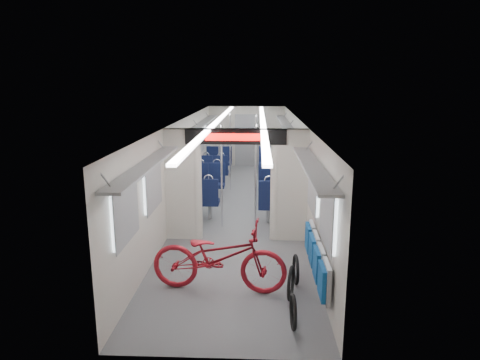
{
  "coord_description": "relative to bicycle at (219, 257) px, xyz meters",
  "views": [
    {
      "loc": [
        0.44,
        -10.46,
        3.21
      ],
      "look_at": [
        0.07,
        -1.83,
        1.22
      ],
      "focal_mm": 32.0,
      "sensor_mm": 36.0,
      "label": 1
    }
  ],
  "objects": [
    {
      "name": "seat_bay_near_right",
      "position": [
        1.08,
        4.28,
        0.01
      ],
      "size": [
        0.95,
        2.25,
        1.15
      ],
      "color": "black",
      "rests_on": "ground"
    },
    {
      "name": "bike_hoop_b",
      "position": [
        1.1,
        -0.27,
        -0.31
      ],
      "size": [
        0.16,
        0.53,
        0.54
      ],
      "primitive_type": "torus",
      "rotation": [
        1.57,
        0.0,
        1.36
      ],
      "color": "black",
      "rests_on": "ground"
    },
    {
      "name": "carriage",
      "position": [
        0.15,
        4.02,
        0.94
      ],
      "size": [
        12.0,
        12.02,
        2.31
      ],
      "color": "#515456",
      "rests_on": "ground"
    },
    {
      "name": "stanchion_near_right",
      "position": [
        0.54,
        3.16,
        0.59
      ],
      "size": [
        0.04,
        0.04,
        2.3
      ],
      "primitive_type": "cylinder",
      "color": "silver",
      "rests_on": "ground"
    },
    {
      "name": "seat_bay_far_right",
      "position": [
        1.08,
        7.7,
        -0.0
      ],
      "size": [
        0.93,
        2.15,
        1.12
      ],
      "color": "black",
      "rests_on": "ground"
    },
    {
      "name": "bike_hoop_c",
      "position": [
        1.22,
        0.26,
        -0.33
      ],
      "size": [
        0.08,
        0.5,
        0.5
      ],
      "primitive_type": "torus",
      "rotation": [
        1.57,
        0.0,
        1.63
      ],
      "color": "black",
      "rests_on": "ground"
    },
    {
      "name": "stanchion_far_left",
      "position": [
        -0.23,
        6.38,
        0.59
      ],
      "size": [
        0.04,
        0.04,
        2.3
      ],
      "primitive_type": "cylinder",
      "color": "silver",
      "rests_on": "ground"
    },
    {
      "name": "stanchion_near_left",
      "position": [
        -0.21,
        3.02,
        0.59
      ],
      "size": [
        0.04,
        0.04,
        2.3
      ],
      "primitive_type": "cylinder",
      "color": "silver",
      "rests_on": "ground"
    },
    {
      "name": "flip_bench",
      "position": [
        1.5,
        -0.0,
        0.02
      ],
      "size": [
        0.12,
        2.12,
        0.53
      ],
      "color": "gray",
      "rests_on": "carriage"
    },
    {
      "name": "bike_hoop_a",
      "position": [
        1.08,
        -1.05,
        -0.34
      ],
      "size": [
        0.07,
        0.48,
        0.48
      ],
      "primitive_type": "torus",
      "rotation": [
        1.57,
        0.0,
        1.61
      ],
      "color": "black",
      "rests_on": "ground"
    },
    {
      "name": "bicycle",
      "position": [
        0.0,
        0.0,
        0.0
      ],
      "size": [
        2.18,
        0.95,
        1.11
      ],
      "primitive_type": "imported",
      "rotation": [
        0.0,
        0.0,
        1.47
      ],
      "color": "maroon",
      "rests_on": "ground"
    },
    {
      "name": "seat_bay_far_left",
      "position": [
        -0.79,
        7.81,
        -0.02
      ],
      "size": [
        0.9,
        2.02,
        1.08
      ],
      "color": "black",
      "rests_on": "ground"
    },
    {
      "name": "seat_bay_near_left",
      "position": [
        -0.79,
        4.46,
        -0.01
      ],
      "size": [
        0.92,
        2.12,
        1.11
      ],
      "color": "black",
      "rests_on": "ground"
    },
    {
      "name": "stanchion_far_right",
      "position": [
        0.52,
        5.9,
        0.59
      ],
      "size": [
        0.04,
        0.04,
        2.3
      ],
      "primitive_type": "cylinder",
      "color": "silver",
      "rests_on": "ground"
    }
  ]
}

